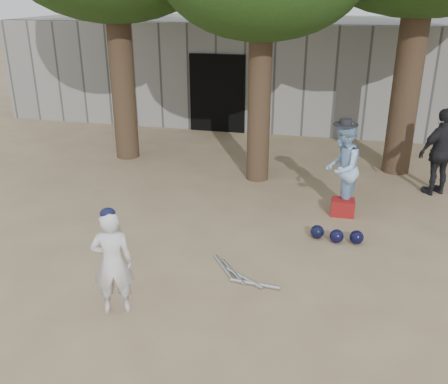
% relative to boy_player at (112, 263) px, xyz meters
% --- Properties ---
extents(ground, '(70.00, 70.00, 0.00)m').
position_rel_boy_player_xyz_m(ground, '(0.36, 1.02, -0.71)').
color(ground, '#937C5E').
rests_on(ground, ground).
extents(boy_player, '(0.60, 0.50, 1.42)m').
position_rel_boy_player_xyz_m(boy_player, '(0.00, 0.00, 0.00)').
color(boy_player, silver).
rests_on(boy_player, ground).
extents(spectator_blue, '(0.78, 0.93, 1.70)m').
position_rel_boy_player_xyz_m(spectator_blue, '(2.73, 3.86, 0.14)').
color(spectator_blue, '#96BFE8').
rests_on(spectator_blue, ground).
extents(spectator_dark, '(1.10, 0.91, 1.76)m').
position_rel_boy_player_xyz_m(spectator_dark, '(4.64, 5.20, 0.17)').
color(spectator_dark, black).
rests_on(spectator_dark, ground).
extents(red_bag, '(0.43, 0.33, 0.30)m').
position_rel_boy_player_xyz_m(red_bag, '(2.82, 3.70, -0.56)').
color(red_bag, maroon).
rests_on(red_bag, ground).
extents(back_building, '(16.00, 5.24, 3.00)m').
position_rel_boy_player_xyz_m(back_building, '(0.36, 11.35, 0.79)').
color(back_building, gray).
rests_on(back_building, ground).
extents(helmet_row, '(0.87, 0.32, 0.23)m').
position_rel_boy_player_xyz_m(helmet_row, '(2.74, 2.60, -0.59)').
color(helmet_row, black).
rests_on(helmet_row, ground).
extents(bat_pile, '(1.13, 0.78, 0.06)m').
position_rel_boy_player_xyz_m(bat_pile, '(1.38, 1.16, -0.68)').
color(bat_pile, '#BCBCC3').
rests_on(bat_pile, ground).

